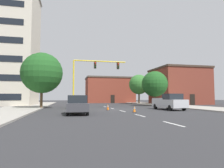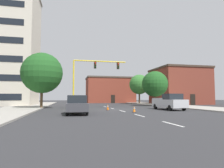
# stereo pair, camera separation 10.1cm
# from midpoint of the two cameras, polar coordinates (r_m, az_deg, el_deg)

# --- Properties ---
(ground_plane) EXTENTS (160.00, 160.00, 0.00)m
(ground_plane) POSITION_cam_midpoint_polar(r_m,az_deg,el_deg) (25.38, 1.32, -7.38)
(ground_plane) COLOR #2D2D30
(sidewalk_left) EXTENTS (6.00, 56.00, 0.14)m
(sidewalk_left) POSITION_cam_midpoint_polar(r_m,az_deg,el_deg) (33.27, -23.62, -6.10)
(sidewalk_left) COLOR #9E998E
(sidewalk_left) RESTS_ON ground_plane
(sidewalk_right) EXTENTS (6.00, 56.00, 0.14)m
(sidewalk_right) POSITION_cam_midpoint_polar(r_m,az_deg,el_deg) (37.48, 17.15, -5.96)
(sidewalk_right) COLOR #9E998E
(sidewalk_right) RESTS_ON ground_plane
(lane_stripe_seg_0) EXTENTS (0.16, 2.40, 0.01)m
(lane_stripe_seg_0) POSITION_cam_midpoint_polar(r_m,az_deg,el_deg) (12.28, 17.26, -10.96)
(lane_stripe_seg_0) COLOR silver
(lane_stripe_seg_0) RESTS_ON ground_plane
(lane_stripe_seg_1) EXTENTS (0.16, 2.40, 0.01)m
(lane_stripe_seg_1) POSITION_cam_midpoint_polar(r_m,az_deg,el_deg) (17.26, 8.10, -8.99)
(lane_stripe_seg_1) COLOR silver
(lane_stripe_seg_1) RESTS_ON ground_plane
(lane_stripe_seg_2) EXTENTS (0.16, 2.40, 0.01)m
(lane_stripe_seg_2) POSITION_cam_midpoint_polar(r_m,az_deg,el_deg) (22.48, 3.15, -7.82)
(lane_stripe_seg_2) COLOR silver
(lane_stripe_seg_2) RESTS_ON ground_plane
(lane_stripe_seg_3) EXTENTS (0.16, 2.40, 0.01)m
(lane_stripe_seg_3) POSITION_cam_midpoint_polar(r_m,az_deg,el_deg) (27.81, 0.10, -7.06)
(lane_stripe_seg_3) COLOR silver
(lane_stripe_seg_3) RESTS_ON ground_plane
(lane_stripe_seg_4) EXTENTS (0.16, 2.40, 0.01)m
(lane_stripe_seg_4) POSITION_cam_midpoint_polar(r_m,az_deg,el_deg) (33.19, -1.97, -6.54)
(lane_stripe_seg_4) COLOR silver
(lane_stripe_seg_4) RESTS_ON ground_plane
(building_brick_center) EXTENTS (13.64, 8.38, 7.31)m
(building_brick_center) POSITION_cam_midpoint_polar(r_m,az_deg,el_deg) (57.30, -0.55, -1.75)
(building_brick_center) COLOR brown
(building_brick_center) RESTS_ON ground_plane
(building_row_right) EXTENTS (10.81, 10.25, 8.15)m
(building_row_right) POSITION_cam_midpoint_polar(r_m,az_deg,el_deg) (47.27, 18.86, -0.58)
(building_row_right) COLOR brown
(building_row_right) RESTS_ON ground_plane
(traffic_signal_gantry) EXTENTS (8.44, 1.20, 6.83)m
(traffic_signal_gantry) POSITION_cam_midpoint_polar(r_m,az_deg,el_deg) (27.94, -8.86, -2.49)
(traffic_signal_gantry) COLOR yellow
(traffic_signal_gantry) RESTS_ON ground_plane
(tree_right_mid) EXTENTS (4.71, 4.71, 6.35)m
(tree_right_mid) POSITION_cam_midpoint_polar(r_m,az_deg,el_deg) (36.96, 12.38, 0.00)
(tree_right_mid) COLOR #4C3823
(tree_right_mid) RESTS_ON ground_plane
(tree_right_far) EXTENTS (4.64, 4.64, 6.88)m
(tree_right_far) POSITION_cam_midpoint_polar(r_m,az_deg,el_deg) (46.62, 7.94, -0.14)
(tree_right_far) COLOR #4C3823
(tree_right_far) RESTS_ON ground_plane
(tree_left_near) EXTENTS (5.68, 5.68, 7.80)m
(tree_left_near) POSITION_cam_midpoint_polar(r_m,az_deg,el_deg) (29.31, -19.48, 3.01)
(tree_left_near) COLOR #4C3823
(tree_left_near) RESTS_ON ground_plane
(pickup_truck_silver) EXTENTS (2.17, 5.46, 1.99)m
(pickup_truck_silver) POSITION_cam_midpoint_polar(r_m,az_deg,el_deg) (25.69, 16.25, -5.01)
(pickup_truck_silver) COLOR #BCBCC1
(pickup_truck_silver) RESTS_ON ground_plane
(sedan_dark_gray_near_left) EXTENTS (1.92, 4.53, 1.74)m
(sedan_dark_gray_near_left) POSITION_cam_midpoint_polar(r_m,az_deg,el_deg) (18.64, -10.00, -5.86)
(sedan_dark_gray_near_left) COLOR #3D3D42
(sedan_dark_gray_near_left) RESTS_ON ground_plane
(traffic_cone_roadside_a) EXTENTS (0.36, 0.36, 0.66)m
(traffic_cone_roadside_a) POSITION_cam_midpoint_polar(r_m,az_deg,el_deg) (20.78, 6.57, -7.24)
(traffic_cone_roadside_a) COLOR black
(traffic_cone_roadside_a) RESTS_ON ground_plane
(traffic_cone_roadside_b) EXTENTS (0.36, 0.36, 0.74)m
(traffic_cone_roadside_b) POSITION_cam_midpoint_polar(r_m,az_deg,el_deg) (24.05, -1.12, -6.70)
(traffic_cone_roadside_b) COLOR black
(traffic_cone_roadside_b) RESTS_ON ground_plane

